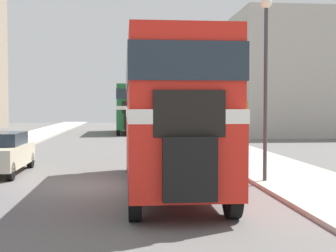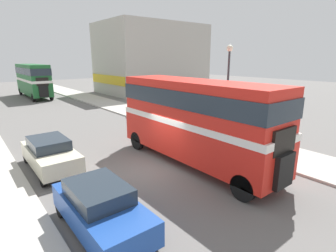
{
  "view_description": "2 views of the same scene",
  "coord_description": "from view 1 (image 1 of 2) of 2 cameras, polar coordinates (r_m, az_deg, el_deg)",
  "views": [
    {
      "loc": [
        0.89,
        -14.71,
        2.49
      ],
      "look_at": [
        2.19,
        -0.74,
        1.92
      ],
      "focal_mm": 50.0,
      "sensor_mm": 36.0,
      "label": 1
    },
    {
      "loc": [
        -6.71,
        -9.78,
        5.26
      ],
      "look_at": [
        2.19,
        1.39,
        1.56
      ],
      "focal_mm": 28.0,
      "sensor_mm": 36.0,
      "label": 2
    }
  ],
  "objects": [
    {
      "name": "sidewalk_right",
      "position": [
        16.02,
        16.3,
        -6.48
      ],
      "size": [
        3.5,
        120.0,
        0.12
      ],
      "color": "#B7B2A8",
      "rests_on": "ground_plane"
    },
    {
      "name": "bus_distant",
      "position": [
        44.67,
        -4.69,
        2.55
      ],
      "size": [
        2.41,
        10.19,
        4.47
      ],
      "color": "#1E602D",
      "rests_on": "ground_plane"
    },
    {
      "name": "double_decker_bus",
      "position": [
        14.01,
        0.01,
        2.45
      ],
      "size": [
        2.48,
        9.51,
        4.24
      ],
      "color": "red",
      "rests_on": "ground_plane"
    },
    {
      "name": "car_parked_mid",
      "position": [
        18.48,
        -19.84,
        -3.08
      ],
      "size": [
        1.79,
        4.26,
        1.53
      ],
      "color": "beige",
      "rests_on": "ground_plane"
    },
    {
      "name": "ground_plane",
      "position": [
        14.94,
        -8.75,
        -7.28
      ],
      "size": [
        120.0,
        120.0,
        0.0
      ],
      "primitive_type": "plane",
      "color": "slate"
    },
    {
      "name": "shop_building_block",
      "position": [
        43.92,
        17.9,
        5.78
      ],
      "size": [
        15.73,
        10.66,
        10.41
      ],
      "color": "#B2ADA3",
      "rests_on": "ground_plane"
    },
    {
      "name": "pedestrian_walking",
      "position": [
        26.52,
        5.79,
        -0.56
      ],
      "size": [
        0.37,
        0.37,
        1.82
      ],
      "color": "#282833",
      "rests_on": "sidewalk_right"
    },
    {
      "name": "street_lamp",
      "position": [
        15.36,
        11.83,
        7.77
      ],
      "size": [
        0.36,
        0.36,
        5.86
      ],
      "color": "#38383D",
      "rests_on": "sidewalk_right"
    }
  ]
}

